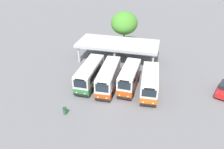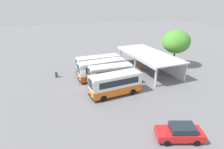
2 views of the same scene
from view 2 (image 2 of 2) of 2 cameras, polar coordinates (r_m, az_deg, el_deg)
ground_plane at (r=28.47m, az=-9.19°, el=-3.09°), size 180.00×180.00×0.00m
city_bus_nearest_orange at (r=32.08m, az=-4.48°, el=3.49°), size 2.36×8.07×3.17m
city_bus_second_in_row at (r=29.31m, az=-3.30°, el=1.77°), size 2.50×8.16×3.26m
city_bus_middle_cream at (r=26.84m, az=-0.36°, el=-0.09°), size 2.41×6.91×3.35m
city_bus_fourth_amber at (r=24.19m, az=1.12°, el=-2.94°), size 2.65×7.47×3.17m
parked_car_flank at (r=18.39m, az=21.34°, el=-17.22°), size 3.21×4.68×1.62m
terminal_canopy at (r=33.98m, az=12.69°, el=5.76°), size 14.40×6.40×3.40m
waiting_chair_end_by_column at (r=34.79m, az=9.17°, el=2.63°), size 0.45×0.45×0.86m
waiting_chair_second_from_end at (r=34.32m, az=9.62°, el=2.32°), size 0.45×0.45×0.86m
waiting_chair_middle_seat at (r=33.91m, az=10.24°, el=2.03°), size 0.45×0.45×0.86m
roadside_tree_behind_canopy at (r=36.93m, az=20.26°, el=10.07°), size 5.35×5.35×7.37m
litter_bin_apron at (r=31.99m, az=-17.75°, el=-0.09°), size 0.49×0.49×0.90m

